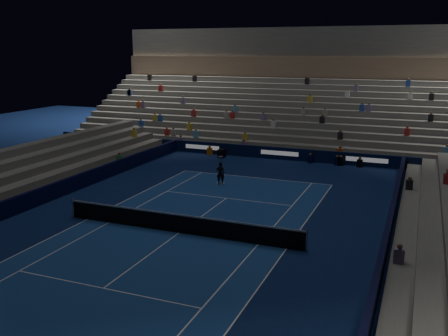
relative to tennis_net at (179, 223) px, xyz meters
name	(u,v)px	position (x,y,z in m)	size (l,w,h in m)	color
ground	(179,233)	(0.00, 0.00, -0.50)	(90.00, 90.00, 0.00)	#0B1A46
court_surface	(179,233)	(0.00, 0.00, -0.50)	(10.97, 23.77, 0.01)	navy
sponsor_barrier_far	(280,153)	(0.00, 18.50, 0.00)	(44.00, 0.25, 1.00)	black
sponsor_barrier_east	(383,252)	(9.70, 0.00, 0.00)	(0.25, 37.00, 1.00)	black
sponsor_barrier_west	(25,202)	(-9.70, 0.00, 0.00)	(0.25, 37.00, 1.00)	black
grandstand_main	(306,107)	(0.00, 27.90, 2.87)	(44.00, 15.20, 11.20)	slate
tennis_net	(179,223)	(0.00, 0.00, 0.00)	(12.90, 0.10, 1.10)	#B2B2B7
tennis_player	(220,173)	(-1.58, 9.30, 0.27)	(0.57, 0.37, 1.55)	black
broadcast_camera	(222,153)	(-4.77, 17.41, -0.15)	(0.58, 1.01, 0.69)	black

